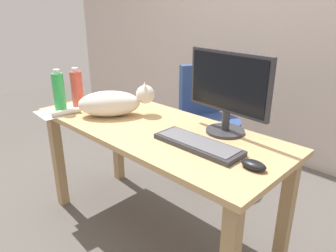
{
  "coord_description": "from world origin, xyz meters",
  "views": [
    {
      "loc": [
        1.19,
        -1.11,
        1.33
      ],
      "look_at": [
        0.16,
        -0.06,
        0.76
      ],
      "focal_mm": 34.04,
      "sensor_mm": 36.0,
      "label": 1
    }
  ],
  "objects_px": {
    "office_chair": "(208,132)",
    "keyboard": "(198,144)",
    "cat": "(113,102)",
    "computer_mouse": "(254,165)",
    "spray_bottle": "(77,89)",
    "monitor": "(228,90)",
    "water_bottle": "(59,92)"
  },
  "relations": [
    {
      "from": "office_chair",
      "to": "keyboard",
      "type": "relative_size",
      "value": 2.04
    },
    {
      "from": "cat",
      "to": "computer_mouse",
      "type": "bearing_deg",
      "value": -0.13
    },
    {
      "from": "office_chair",
      "to": "spray_bottle",
      "type": "bearing_deg",
      "value": -115.03
    },
    {
      "from": "monitor",
      "to": "computer_mouse",
      "type": "xyz_separation_m",
      "value": [
        0.31,
        -0.24,
        -0.21
      ]
    },
    {
      "from": "office_chair",
      "to": "keyboard",
      "type": "distance_m",
      "value": 1.04
    },
    {
      "from": "monitor",
      "to": "spray_bottle",
      "type": "bearing_deg",
      "value": -162.86
    },
    {
      "from": "computer_mouse",
      "to": "water_bottle",
      "type": "distance_m",
      "value": 1.25
    },
    {
      "from": "water_bottle",
      "to": "spray_bottle",
      "type": "height_order",
      "value": "water_bottle"
    },
    {
      "from": "cat",
      "to": "computer_mouse",
      "type": "relative_size",
      "value": 4.43
    },
    {
      "from": "office_chair",
      "to": "computer_mouse",
      "type": "distance_m",
      "value": 1.23
    },
    {
      "from": "cat",
      "to": "water_bottle",
      "type": "relative_size",
      "value": 1.85
    },
    {
      "from": "monitor",
      "to": "computer_mouse",
      "type": "distance_m",
      "value": 0.44
    },
    {
      "from": "computer_mouse",
      "to": "water_bottle",
      "type": "xyz_separation_m",
      "value": [
        -1.23,
        -0.18,
        0.11
      ]
    },
    {
      "from": "monitor",
      "to": "spray_bottle",
      "type": "distance_m",
      "value": 0.99
    },
    {
      "from": "office_chair",
      "to": "cat",
      "type": "height_order",
      "value": "cat"
    },
    {
      "from": "monitor",
      "to": "cat",
      "type": "distance_m",
      "value": 0.69
    },
    {
      "from": "cat",
      "to": "computer_mouse",
      "type": "xyz_separation_m",
      "value": [
        0.94,
        -0.0,
        -0.06
      ]
    },
    {
      "from": "water_bottle",
      "to": "spray_bottle",
      "type": "relative_size",
      "value": 1.05
    },
    {
      "from": "computer_mouse",
      "to": "spray_bottle",
      "type": "xyz_separation_m",
      "value": [
        -1.25,
        -0.05,
        0.1
      ]
    },
    {
      "from": "computer_mouse",
      "to": "water_bottle",
      "type": "height_order",
      "value": "water_bottle"
    },
    {
      "from": "cat",
      "to": "water_bottle",
      "type": "height_order",
      "value": "water_bottle"
    },
    {
      "from": "monitor",
      "to": "keyboard",
      "type": "bearing_deg",
      "value": -87.31
    },
    {
      "from": "cat",
      "to": "spray_bottle",
      "type": "xyz_separation_m",
      "value": [
        -0.31,
        -0.05,
        0.04
      ]
    },
    {
      "from": "monitor",
      "to": "computer_mouse",
      "type": "height_order",
      "value": "monitor"
    },
    {
      "from": "office_chair",
      "to": "spray_bottle",
      "type": "height_order",
      "value": "spray_bottle"
    },
    {
      "from": "cat",
      "to": "computer_mouse",
      "type": "distance_m",
      "value": 0.94
    },
    {
      "from": "monitor",
      "to": "cat",
      "type": "height_order",
      "value": "monitor"
    },
    {
      "from": "water_bottle",
      "to": "computer_mouse",
      "type": "bearing_deg",
      "value": 8.43
    },
    {
      "from": "computer_mouse",
      "to": "spray_bottle",
      "type": "bearing_deg",
      "value": -177.85
    },
    {
      "from": "monitor",
      "to": "spray_bottle",
      "type": "relative_size",
      "value": 1.91
    },
    {
      "from": "monitor",
      "to": "cat",
      "type": "xyz_separation_m",
      "value": [
        -0.63,
        -0.24,
        -0.15
      ]
    },
    {
      "from": "keyboard",
      "to": "spray_bottle",
      "type": "relative_size",
      "value": 1.75
    }
  ]
}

